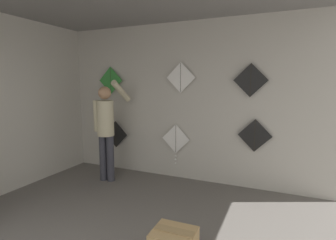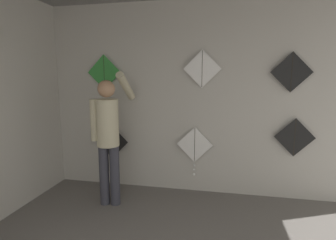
% 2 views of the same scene
% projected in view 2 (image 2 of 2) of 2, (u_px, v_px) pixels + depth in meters
% --- Properties ---
extents(back_panel, '(5.24, 0.06, 2.80)m').
position_uv_depth(back_panel, '(196.00, 100.00, 3.85)').
color(back_panel, '#BCB7AD').
rests_on(back_panel, ground).
extents(shopkeeper, '(0.45, 0.65, 1.80)m').
position_uv_depth(shopkeeper, '(108.00, 132.00, 3.46)').
color(shopkeeper, '#383842').
rests_on(shopkeeper, ground).
extents(kite_0, '(0.54, 0.01, 0.54)m').
position_uv_depth(kite_0, '(112.00, 142.00, 4.12)').
color(kite_0, black).
extents(kite_1, '(0.54, 0.04, 0.74)m').
position_uv_depth(kite_1, '(195.00, 147.00, 3.87)').
color(kite_1, white).
extents(kite_2, '(0.54, 0.01, 0.54)m').
position_uv_depth(kite_2, '(295.00, 137.00, 3.57)').
color(kite_2, black).
extents(kite_3, '(0.54, 0.01, 0.54)m').
position_uv_depth(kite_3, '(104.00, 72.00, 3.97)').
color(kite_3, '#338C38').
extents(kite_4, '(0.54, 0.01, 0.54)m').
position_uv_depth(kite_4, '(202.00, 69.00, 3.67)').
color(kite_4, white).
extents(kite_5, '(0.54, 0.01, 0.54)m').
position_uv_depth(kite_5, '(292.00, 72.00, 3.45)').
color(kite_5, black).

